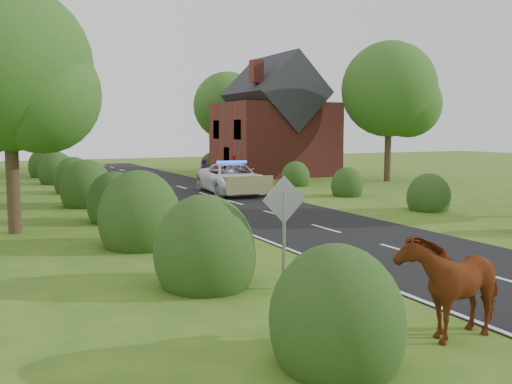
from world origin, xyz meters
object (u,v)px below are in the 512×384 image
cow (451,291)px  police_van (232,179)px  pedestrian_red (233,167)px  pedestrian_purple (204,171)px  road_sign (284,215)px

cow → police_van: (5.21, 21.47, 0.08)m
pedestrian_red → pedestrian_purple: 2.34m
pedestrian_red → road_sign: bearing=62.2°
police_van → pedestrian_purple: bearing=88.6°
road_sign → cow: (1.26, -3.72, -0.90)m
cow → pedestrian_red: bearing=155.7°
police_van → road_sign: bearing=-103.9°
road_sign → police_van: 18.92m
cow → pedestrian_purple: 28.84m
cow → police_van: 22.10m
road_sign → pedestrian_red: (9.67, 24.83, -0.73)m
road_sign → police_van: road_sign is taller
road_sign → cow: size_ratio=1.19×
police_van → pedestrian_purple: 6.77m
cow → police_van: bearing=158.5°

